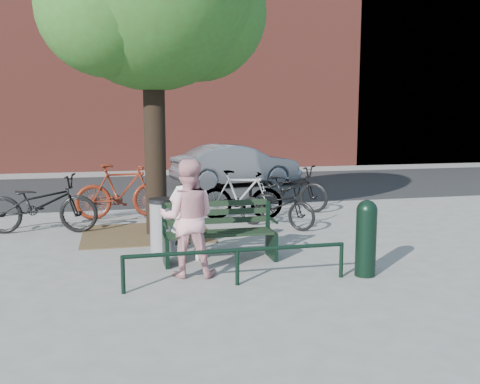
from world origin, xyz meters
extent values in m
plane|color=gray|center=(0.00, 0.00, 0.00)|extent=(90.00, 90.00, 0.00)
cube|color=brown|center=(-1.00, 2.20, 0.01)|extent=(2.40, 2.00, 0.02)
cube|color=black|center=(0.00, 8.50, 0.01)|extent=(40.00, 7.00, 0.01)
cube|color=maroon|center=(0.00, 16.00, 6.00)|extent=(45.00, 4.00, 12.00)
cube|color=brown|center=(14.00, 16.00, 7.00)|extent=(10.00, 4.00, 14.00)
cube|color=black|center=(-0.84, 0.00, 0.23)|extent=(0.06, 0.52, 0.45)
cube|color=black|center=(-0.84, 0.23, 0.67)|extent=(0.06, 0.06, 0.44)
cylinder|color=black|center=(-0.84, -0.10, 0.63)|extent=(0.04, 0.36, 0.04)
cube|color=black|center=(0.84, 0.00, 0.23)|extent=(0.06, 0.52, 0.45)
cube|color=black|center=(0.84, 0.23, 0.67)|extent=(0.06, 0.06, 0.44)
cylinder|color=black|center=(0.84, -0.10, 0.63)|extent=(0.04, 0.36, 0.04)
cube|color=black|center=(0.00, 0.00, 0.45)|extent=(1.64, 0.46, 0.04)
cube|color=black|center=(0.00, 0.23, 0.74)|extent=(1.64, 0.03, 0.47)
cylinder|color=black|center=(-1.50, -1.20, 0.25)|extent=(0.06, 0.06, 0.50)
cylinder|color=black|center=(0.00, -1.20, 0.25)|extent=(0.06, 0.06, 0.50)
cylinder|color=black|center=(1.50, -1.20, 0.25)|extent=(0.06, 0.06, 0.50)
cylinder|color=black|center=(0.00, -1.20, 0.48)|extent=(3.00, 0.06, 0.06)
cylinder|color=black|center=(-0.80, 2.20, 1.90)|extent=(0.40, 0.40, 3.80)
sphere|color=#2C5019|center=(0.10, 2.50, 4.20)|extent=(2.60, 2.60, 2.60)
sphere|color=#2C5019|center=(-1.60, 1.80, 4.10)|extent=(2.40, 2.40, 2.40)
imported|color=silver|center=(-0.48, 0.15, 0.75)|extent=(0.54, 0.36, 1.49)
imported|color=pink|center=(-0.58, -0.61, 0.83)|extent=(0.93, 0.80, 1.66)
cylinder|color=black|center=(1.87, -1.20, 0.47)|extent=(0.29, 0.29, 0.94)
sphere|color=black|center=(1.87, -1.20, 0.94)|extent=(0.29, 0.29, 0.29)
cylinder|color=gray|center=(-0.82, 0.75, 0.42)|extent=(0.40, 0.40, 0.85)
cylinder|color=black|center=(-0.82, 0.75, 0.88)|extent=(0.44, 0.44, 0.06)
imported|color=black|center=(-2.96, 2.78, 0.57)|extent=(2.25, 1.07, 1.13)
imported|color=#5D1B0D|center=(-1.42, 3.93, 0.60)|extent=(2.04, 0.70, 1.20)
imported|color=black|center=(2.45, 4.08, 0.54)|extent=(2.02, 1.90, 1.08)
imported|color=gray|center=(1.11, 3.21, 0.54)|extent=(1.86, 0.92, 1.08)
imported|color=black|center=(1.60, 2.20, 0.45)|extent=(1.63, 1.66, 0.91)
imported|color=slate|center=(2.23, 8.57, 0.67)|extent=(4.24, 2.13, 1.33)
camera|label=1|loc=(-1.57, -7.96, 2.28)|focal=40.00mm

